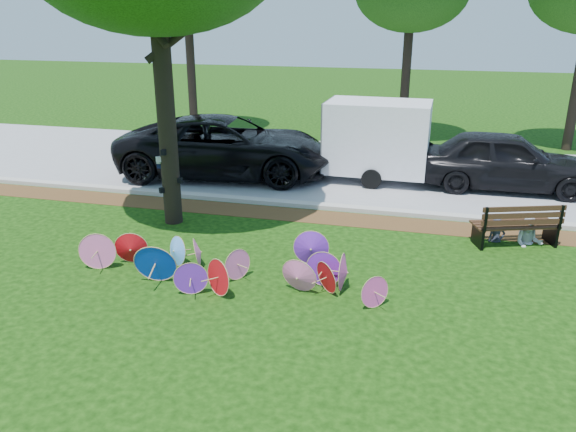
% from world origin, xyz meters
% --- Properties ---
extents(ground, '(90.00, 90.00, 0.00)m').
position_xyz_m(ground, '(0.00, 0.00, 0.00)').
color(ground, black).
rests_on(ground, ground).
extents(mulch_strip, '(90.00, 1.00, 0.01)m').
position_xyz_m(mulch_strip, '(0.00, 4.50, 0.01)').
color(mulch_strip, '#472D16').
rests_on(mulch_strip, ground).
extents(curb, '(90.00, 0.30, 0.12)m').
position_xyz_m(curb, '(0.00, 5.20, 0.06)').
color(curb, '#B7B5AD').
rests_on(curb, ground).
extents(street, '(90.00, 8.00, 0.01)m').
position_xyz_m(street, '(0.00, 9.35, 0.01)').
color(street, gray).
rests_on(street, ground).
extents(parasol_pile, '(6.34, 2.04, 0.87)m').
position_xyz_m(parasol_pile, '(-0.26, 0.52, 0.36)').
color(parasol_pile, pink).
rests_on(parasol_pile, ground).
extents(black_van, '(7.15, 3.98, 1.89)m').
position_xyz_m(black_van, '(-2.96, 7.64, 0.95)').
color(black_van, black).
rests_on(black_van, ground).
extents(dark_pickup, '(5.13, 2.11, 1.74)m').
position_xyz_m(dark_pickup, '(5.53, 8.27, 0.87)').
color(dark_pickup, black).
rests_on(dark_pickup, ground).
extents(cargo_trailer, '(3.13, 2.04, 2.75)m').
position_xyz_m(cargo_trailer, '(1.75, 8.28, 1.38)').
color(cargo_trailer, white).
rests_on(cargo_trailer, ground).
extents(park_bench, '(2.06, 1.32, 1.01)m').
position_xyz_m(park_bench, '(5.33, 3.86, 0.50)').
color(park_bench, black).
rests_on(park_bench, ground).
extents(person_left, '(0.46, 0.36, 1.11)m').
position_xyz_m(person_left, '(4.98, 3.91, 0.55)').
color(person_left, '#333546').
rests_on(person_left, ground).
extents(person_right, '(0.66, 0.54, 1.28)m').
position_xyz_m(person_right, '(5.68, 3.91, 0.64)').
color(person_right, silver).
rests_on(person_right, ground).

